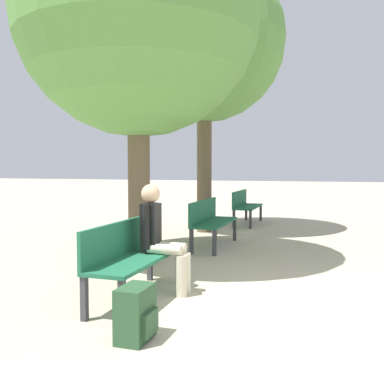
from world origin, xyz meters
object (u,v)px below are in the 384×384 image
(bench_row_2, at_px, (245,204))
(tree_row_0, at_px, (138,14))
(person_seated, at_px, (160,235))
(backpack, at_px, (136,314))
(bench_row_1, at_px, (210,219))
(bench_row_0, at_px, (131,253))
(tree_row_1, at_px, (204,42))

(bench_row_2, distance_m, tree_row_0, 5.95)
(person_seated, distance_m, backpack, 1.45)
(bench_row_1, relative_size, backpack, 3.51)
(backpack, bearing_deg, person_seated, 103.90)
(person_seated, xyz_separation_m, backpack, (0.33, -1.34, -0.45))
(bench_row_0, distance_m, tree_row_1, 6.27)
(tree_row_0, bearing_deg, backpack, -65.40)
(bench_row_0, bearing_deg, backpack, -61.62)
(tree_row_0, relative_size, backpack, 11.85)
(tree_row_1, relative_size, person_seated, 4.75)
(tree_row_0, bearing_deg, bench_row_2, 82.80)
(bench_row_0, xyz_separation_m, tree_row_1, (-0.63, 5.00, 3.72))
(bench_row_2, xyz_separation_m, backpack, (0.56, -7.59, -0.29))
(bench_row_2, height_order, tree_row_1, tree_row_1)
(tree_row_0, relative_size, person_seated, 4.34)
(tree_row_0, distance_m, person_seated, 3.38)
(bench_row_1, distance_m, bench_row_2, 3.27)
(bench_row_2, relative_size, person_seated, 1.29)
(backpack, bearing_deg, bench_row_2, 94.24)
(tree_row_0, xyz_separation_m, tree_row_1, (0.00, 3.44, 0.54))
(tree_row_0, xyz_separation_m, person_seated, (0.86, -1.26, -3.02))
(bench_row_0, relative_size, tree_row_0, 0.30)
(bench_row_1, distance_m, tree_row_1, 4.15)
(bench_row_1, height_order, tree_row_0, tree_row_0)
(bench_row_1, xyz_separation_m, person_seated, (0.23, -2.97, 0.17))
(bench_row_1, relative_size, bench_row_2, 1.00)
(tree_row_0, bearing_deg, bench_row_0, -68.05)
(tree_row_0, distance_m, tree_row_1, 3.48)
(bench_row_0, xyz_separation_m, person_seated, (0.23, 0.30, 0.17))
(tree_row_1, bearing_deg, bench_row_1, -70.00)
(bench_row_1, bearing_deg, tree_row_1, 110.00)
(bench_row_2, relative_size, backpack, 3.51)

